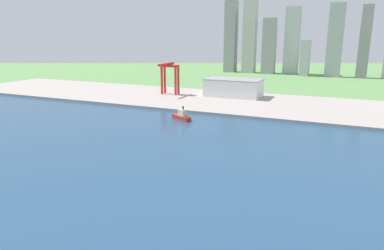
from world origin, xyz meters
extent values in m
plane|color=#5E8C4F|center=(0.00, 300.00, 0.00)|extent=(2400.00, 2400.00, 0.00)
cube|color=navy|center=(0.00, 240.00, 0.07)|extent=(840.00, 360.00, 0.15)
cube|color=#A29790|center=(0.00, 490.00, 1.25)|extent=(840.00, 140.00, 2.50)
cube|color=#B22D1E|center=(-55.42, 389.43, 2.18)|extent=(21.96, 14.39, 4.06)
cube|color=beige|center=(-53.92, 388.72, 7.14)|extent=(9.07, 7.63, 5.85)
cylinder|color=black|center=(-52.95, 388.25, 11.69)|extent=(1.36, 1.36, 3.25)
cube|color=red|center=(-135.61, 498.81, 19.84)|extent=(2.20, 2.20, 34.69)
cube|color=red|center=(-116.04, 498.81, 19.84)|extent=(2.20, 2.20, 34.69)
cube|color=red|center=(-135.61, 506.81, 19.84)|extent=(2.20, 2.20, 34.69)
cube|color=red|center=(-116.04, 506.81, 19.84)|extent=(2.20, 2.20, 34.69)
cube|color=red|center=(-125.83, 502.81, 38.59)|extent=(21.97, 10.00, 2.80)
cube|color=red|center=(-125.83, 493.26, 41.39)|extent=(2.60, 38.19, 2.60)
cube|color=white|center=(-46.55, 520.27, 12.76)|extent=(67.01, 36.98, 20.52)
cube|color=gray|center=(-46.55, 520.27, 23.62)|extent=(68.35, 37.72, 1.20)
cube|color=gray|center=(-153.90, 835.82, 73.04)|extent=(23.34, 23.25, 146.09)
cube|color=#B6B3B6|center=(-113.55, 836.93, 73.66)|extent=(25.86, 21.25, 147.31)
cube|color=#929099|center=(-71.31, 831.49, 54.95)|extent=(26.01, 18.10, 109.89)
cube|color=#ABB1B4|center=(-29.29, 847.84, 65.80)|extent=(27.64, 22.66, 131.60)
cube|color=#AEB0B6|center=(1.12, 822.87, 34.08)|extent=(17.11, 25.59, 68.17)
cube|color=#9EA2A7|center=(52.05, 824.48, 66.86)|extent=(27.48, 16.58, 133.72)
cube|color=gray|center=(101.97, 827.29, 64.82)|extent=(18.80, 16.23, 129.64)
camera|label=1|loc=(82.25, 105.60, 75.46)|focal=32.81mm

